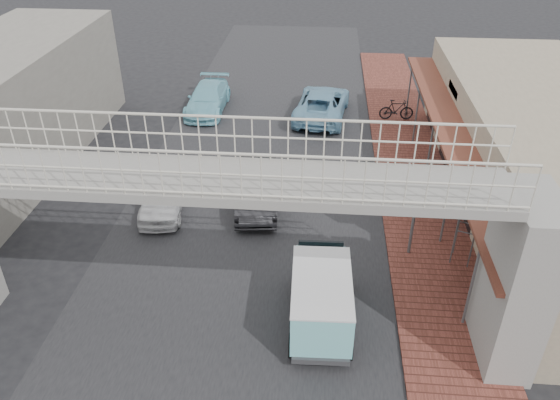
% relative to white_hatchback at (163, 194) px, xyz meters
% --- Properties ---
extents(ground, '(120.00, 120.00, 0.00)m').
position_rel_white_hatchback_xyz_m(ground, '(3.42, -2.40, -0.66)').
color(ground, black).
rests_on(ground, ground).
extents(road_strip, '(10.00, 60.00, 0.01)m').
position_rel_white_hatchback_xyz_m(road_strip, '(3.42, -2.40, -0.66)').
color(road_strip, black).
rests_on(road_strip, ground).
extents(sidewalk, '(3.00, 40.00, 0.10)m').
position_rel_white_hatchback_xyz_m(sidewalk, '(9.92, 0.60, -0.61)').
color(sidewalk, brown).
rests_on(sidewalk, ground).
extents(shophouse_row, '(7.20, 18.00, 4.00)m').
position_rel_white_hatchback_xyz_m(shophouse_row, '(14.38, 1.60, 1.35)').
color(shophouse_row, gray).
rests_on(shophouse_row, ground).
extents(footbridge, '(16.40, 2.40, 6.34)m').
position_rel_white_hatchback_xyz_m(footbridge, '(3.42, -6.40, 2.52)').
color(footbridge, gray).
rests_on(footbridge, ground).
extents(building_far_left, '(5.00, 14.00, 5.00)m').
position_rel_white_hatchback_xyz_m(building_far_left, '(-7.58, 3.60, 1.84)').
color(building_far_left, gray).
rests_on(building_far_left, ground).
extents(white_hatchback, '(2.04, 4.04, 1.32)m').
position_rel_white_hatchback_xyz_m(white_hatchback, '(0.00, 0.00, 0.00)').
color(white_hatchback, silver).
rests_on(white_hatchback, ground).
extents(dark_sedan, '(2.00, 4.56, 1.46)m').
position_rel_white_hatchback_xyz_m(dark_sedan, '(3.54, 0.67, 0.07)').
color(dark_sedan, black).
rests_on(dark_sedan, ground).
extents(angkot_curb, '(3.09, 5.61, 1.49)m').
position_rel_white_hatchback_xyz_m(angkot_curb, '(5.92, 9.46, 0.08)').
color(angkot_curb, '#71A6C4').
rests_on(angkot_curb, ground).
extents(angkot_far, '(1.92, 4.71, 1.37)m').
position_rel_white_hatchback_xyz_m(angkot_far, '(-0.21, 9.83, 0.02)').
color(angkot_far, '#7DC7D9').
rests_on(angkot_far, ground).
extents(angkot_van, '(1.82, 3.78, 1.83)m').
position_rel_white_hatchback_xyz_m(angkot_van, '(6.16, -5.70, 0.50)').
color(angkot_van, black).
rests_on(angkot_van, ground).
extents(motorcycle_near, '(1.99, 0.73, 1.04)m').
position_rel_white_hatchback_xyz_m(motorcycle_near, '(8.72, 1.03, -0.04)').
color(motorcycle_near, black).
rests_on(motorcycle_near, sidewalk).
extents(motorcycle_far, '(1.79, 0.62, 1.06)m').
position_rel_white_hatchback_xyz_m(motorcycle_far, '(9.75, 9.23, -0.03)').
color(motorcycle_far, black).
rests_on(motorcycle_far, sidewalk).
extents(street_clock, '(0.82, 0.77, 3.17)m').
position_rel_white_hatchback_xyz_m(street_clock, '(10.80, -2.43, 2.07)').
color(street_clock, '#59595B').
rests_on(street_clock, sidewalk).
extents(arrow_sign, '(1.87, 1.19, 3.19)m').
position_rel_white_hatchback_xyz_m(arrow_sign, '(9.91, -2.22, 2.02)').
color(arrow_sign, '#59595B').
rests_on(arrow_sign, sidewalk).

